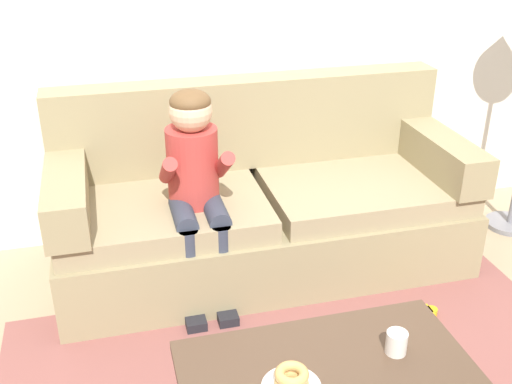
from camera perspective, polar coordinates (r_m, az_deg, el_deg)
ground at (r=2.97m, az=3.81°, el=-14.96°), size 10.00×10.00×0.00m
couch at (r=3.46m, az=0.47°, el=-1.27°), size 2.24×0.90×1.01m
coffee_table at (r=2.36m, az=6.60°, el=-16.62°), size 1.07×0.59×0.39m
person_child at (r=3.06m, az=-5.61°, el=1.33°), size 0.34×0.58×1.10m
donut at (r=2.23m, az=3.30°, el=-17.14°), size 0.16×0.16×0.04m
donut_second at (r=2.20m, az=3.33°, el=-16.46°), size 0.16×0.16×0.04m
mug at (r=2.42m, az=12.85°, el=-13.41°), size 0.08×0.08×0.09m
toy_controller at (r=3.27m, az=14.60°, el=-10.96°), size 0.23×0.09×0.05m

